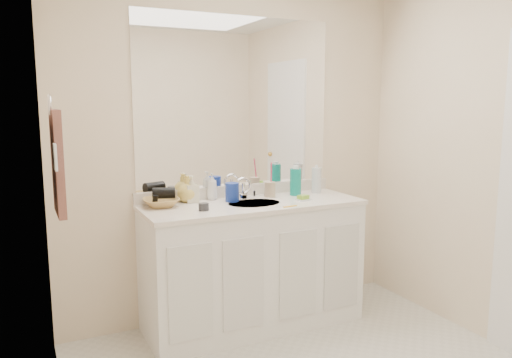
{
  "coord_description": "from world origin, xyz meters",
  "views": [
    {
      "loc": [
        -1.44,
        -2.0,
        1.57
      ],
      "look_at": [
        0.0,
        0.97,
        1.05
      ],
      "focal_mm": 35.0,
      "sensor_mm": 36.0,
      "label": 1
    }
  ],
  "objects": [
    {
      "name": "wall_back",
      "position": [
        0.0,
        1.3,
        1.2
      ],
      "size": [
        2.6,
        0.02,
        2.4
      ],
      "primitive_type": "cube",
      "color": "beige",
      "rests_on": "floor"
    },
    {
      "name": "wall_left",
      "position": [
        -1.3,
        0.0,
        1.2
      ],
      "size": [
        0.02,
        2.6,
        2.4
      ],
      "primitive_type": "cube",
      "color": "beige",
      "rests_on": "floor"
    },
    {
      "name": "vanity_cabinet",
      "position": [
        0.0,
        1.02,
        0.42
      ],
      "size": [
        1.5,
        0.55,
        0.85
      ],
      "primitive_type": "cube",
      "color": "white",
      "rests_on": "floor"
    },
    {
      "name": "countertop",
      "position": [
        0.0,
        1.02,
        0.86
      ],
      "size": [
        1.52,
        0.57,
        0.03
      ],
      "primitive_type": "cube",
      "color": "white",
      "rests_on": "vanity_cabinet"
    },
    {
      "name": "backsplash",
      "position": [
        0.0,
        1.29,
        0.92
      ],
      "size": [
        1.52,
        0.03,
        0.08
      ],
      "primitive_type": "cube",
      "color": "silver",
      "rests_on": "countertop"
    },
    {
      "name": "sink_basin",
      "position": [
        0.0,
        1.0,
        0.87
      ],
      "size": [
        0.37,
        0.37,
        0.02
      ],
      "primitive_type": "cylinder",
      "color": "#BBB9A3",
      "rests_on": "countertop"
    },
    {
      "name": "faucet",
      "position": [
        0.0,
        1.18,
        0.94
      ],
      "size": [
        0.02,
        0.02,
        0.11
      ],
      "primitive_type": "cylinder",
      "color": "silver",
      "rests_on": "countertop"
    },
    {
      "name": "mirror",
      "position": [
        0.0,
        1.29,
        1.56
      ],
      "size": [
        1.48,
        0.01,
        1.2
      ],
      "primitive_type": "cube",
      "color": "white",
      "rests_on": "wall_back"
    },
    {
      "name": "blue_mug",
      "position": [
        -0.11,
        1.12,
        0.94
      ],
      "size": [
        0.11,
        0.11,
        0.13
      ],
      "primitive_type": "cylinder",
      "rotation": [
        0.0,
        0.0,
        -0.14
      ],
      "color": "#153096",
      "rests_on": "countertop"
    },
    {
      "name": "tan_cup",
      "position": [
        0.2,
        1.16,
        0.93
      ],
      "size": [
        0.1,
        0.1,
        0.11
      ],
      "primitive_type": "cylinder",
      "rotation": [
        0.0,
        0.0,
        0.36
      ],
      "color": "tan",
      "rests_on": "countertop"
    },
    {
      "name": "toothbrush",
      "position": [
        0.21,
        1.16,
        1.03
      ],
      "size": [
        0.03,
        0.04,
        0.21
      ],
      "primitive_type": "cylinder",
      "rotation": [
        0.14,
        0.0,
        -0.43
      ],
      "color": "#E03B60",
      "rests_on": "tan_cup"
    },
    {
      "name": "mouthwash_bottle",
      "position": [
        0.4,
        1.13,
        0.98
      ],
      "size": [
        0.09,
        0.09,
        0.2
      ],
      "primitive_type": "cylinder",
      "rotation": [
        0.0,
        0.0,
        -0.15
      ],
      "color": "#0A8273",
      "rests_on": "countertop"
    },
    {
      "name": "clear_pump_bottle",
      "position": [
        0.59,
        1.15,
        0.98
      ],
      "size": [
        0.08,
        0.08,
        0.19
      ],
      "primitive_type": "cylinder",
      "rotation": [
        0.0,
        0.0,
        0.05
      ],
      "color": "silver",
      "rests_on": "countertop"
    },
    {
      "name": "soap_dish",
      "position": [
        0.35,
        0.93,
        0.89
      ],
      "size": [
        0.1,
        0.09,
        0.01
      ],
      "primitive_type": "cube",
      "rotation": [
        0.0,
        0.0,
        0.14
      ],
      "color": "white",
      "rests_on": "countertop"
    },
    {
      "name": "green_soap",
      "position": [
        0.35,
        0.93,
        0.9
      ],
      "size": [
        0.08,
        0.07,
        0.03
      ],
      "primitive_type": "cube",
      "rotation": [
        0.0,
        0.0,
        0.26
      ],
      "color": "#82BC2D",
      "rests_on": "soap_dish"
    },
    {
      "name": "orange_comb",
      "position": [
        0.16,
        0.79,
        0.88
      ],
      "size": [
        0.1,
        0.03,
        0.0
      ],
      "primitive_type": "cube",
      "rotation": [
        0.0,
        0.0,
        0.12
      ],
      "color": "orange",
      "rests_on": "countertop"
    },
    {
      "name": "dark_jar",
      "position": [
        -0.39,
        0.93,
        0.9
      ],
      "size": [
        0.08,
        0.08,
        0.05
      ],
      "primitive_type": "cylinder",
      "rotation": [
        0.0,
        0.0,
        0.22
      ],
      "color": "#28292E",
      "rests_on": "countertop"
    },
    {
      "name": "soap_bottle_white",
      "position": [
        -0.21,
        1.24,
        0.97
      ],
      "size": [
        0.09,
        0.09,
        0.19
      ],
      "primitive_type": "imported",
      "rotation": [
        0.0,
        0.0,
        -0.23
      ],
      "color": "silver",
      "rests_on": "countertop"
    },
    {
      "name": "soap_bottle_cream",
      "position": [
        -0.37,
        1.22,
        0.97
      ],
      "size": [
        0.09,
        0.09,
        0.18
      ],
      "primitive_type": "imported",
      "rotation": [
        0.0,
        0.0,
        -0.06
      ],
      "color": "beige",
      "rests_on": "countertop"
    },
    {
      "name": "soap_bottle_yellow",
      "position": [
        -0.4,
        1.24,
        0.97
      ],
      "size": [
        0.18,
        0.18,
        0.18
      ],
      "primitive_type": "imported",
      "rotation": [
        0.0,
        0.0,
        -0.29
      ],
      "color": "#E0C357",
      "rests_on": "countertop"
    },
    {
      "name": "wicker_basket",
      "position": [
        -0.6,
        1.16,
        0.91
      ],
      "size": [
        0.25,
        0.25,
        0.06
      ],
      "primitive_type": "imported",
      "rotation": [
        0.0,
        0.0,
        -0.07
      ],
      "color": "#A77F43",
      "rests_on": "countertop"
    },
    {
      "name": "hair_dryer",
      "position": [
        -0.58,
        1.16,
        0.97
      ],
      "size": [
        0.16,
        0.12,
        0.07
      ],
      "primitive_type": "cylinder",
      "rotation": [
        0.0,
        1.57,
        -0.33
      ],
      "color": "black",
      "rests_on": "wicker_basket"
    },
    {
      "name": "towel_ring",
      "position": [
        -1.27,
        0.77,
        1.55
      ],
      "size": [
        0.01,
        0.11,
        0.11
      ],
      "primitive_type": "torus",
      "rotation": [
        0.0,
        1.57,
        0.0
      ],
      "color": "silver",
      "rests_on": "wall_left"
    },
    {
      "name": "hand_towel",
      "position": [
        -1.25,
        0.77,
        1.25
      ],
      "size": [
        0.04,
        0.32,
        0.55
      ],
      "primitive_type": "cube",
      "color": "brown",
      "rests_on": "towel_ring"
    },
    {
      "name": "switch_plate",
      "position": [
        -1.27,
        0.57,
        1.3
      ],
      "size": [
        0.01,
        0.08,
        0.13
      ],
      "primitive_type": "cube",
      "color": "white",
      "rests_on": "wall_left"
    }
  ]
}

